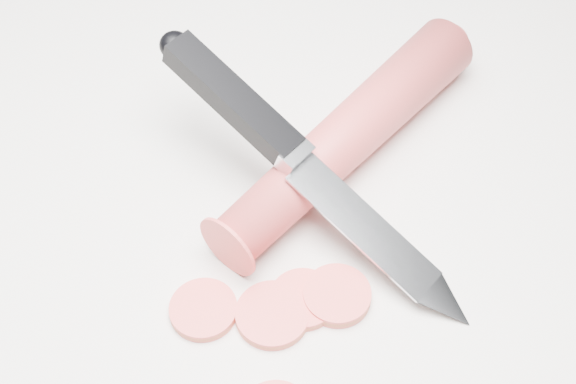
% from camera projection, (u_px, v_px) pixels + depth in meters
% --- Properties ---
extents(ground, '(2.40, 2.40, 0.00)m').
position_uv_depth(ground, '(309.00, 265.00, 0.44)').
color(ground, silver).
rests_on(ground, ground).
extents(carrot, '(0.11, 0.21, 0.03)m').
position_uv_depth(carrot, '(348.00, 136.00, 0.47)').
color(carrot, '#C23436').
rests_on(carrot, ground).
extents(carrot_slice_0, '(0.04, 0.04, 0.01)m').
position_uv_depth(carrot_slice_0, '(203.00, 310.00, 0.42)').
color(carrot_slice_0, '#E73F3D').
rests_on(carrot_slice_0, ground).
extents(carrot_slice_1, '(0.04, 0.04, 0.01)m').
position_uv_depth(carrot_slice_1, '(337.00, 296.00, 0.42)').
color(carrot_slice_1, '#E73F3D').
rests_on(carrot_slice_1, ground).
extents(carrot_slice_2, '(0.04, 0.04, 0.01)m').
position_uv_depth(carrot_slice_2, '(303.00, 299.00, 0.42)').
color(carrot_slice_2, '#E73F3D').
rests_on(carrot_slice_2, ground).
extents(carrot_slice_4, '(0.04, 0.04, 0.01)m').
position_uv_depth(carrot_slice_4, '(272.00, 315.00, 0.42)').
color(carrot_slice_4, '#E73F3D').
rests_on(carrot_slice_4, ground).
extents(kitchen_knife, '(0.22, 0.10, 0.08)m').
position_uv_depth(kitchen_knife, '(313.00, 170.00, 0.43)').
color(kitchen_knife, silver).
rests_on(kitchen_knife, ground).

